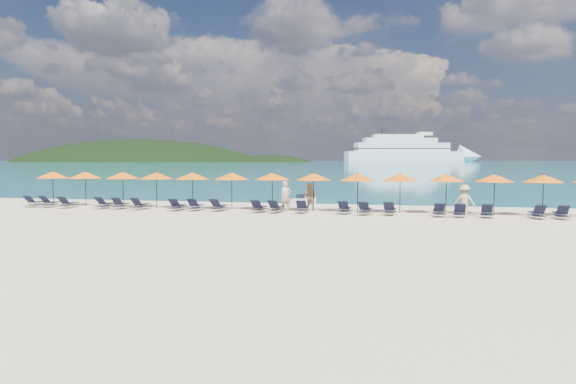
# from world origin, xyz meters

# --- Properties ---
(ground) EXTENTS (1400.00, 1400.00, 0.00)m
(ground) POSITION_xyz_m (0.00, 0.00, 0.00)
(ground) COLOR beige
(sea) EXTENTS (1600.00, 1300.00, 0.01)m
(sea) POSITION_xyz_m (0.00, 660.00, 0.01)
(sea) COLOR #1FA9B2
(sea) RESTS_ON ground
(headland_main) EXTENTS (374.00, 242.00, 126.50)m
(headland_main) POSITION_xyz_m (-300.00, 540.00, -38.00)
(headland_main) COLOR black
(headland_main) RESTS_ON ground
(headland_small) EXTENTS (162.00, 126.00, 85.50)m
(headland_small) POSITION_xyz_m (-150.00, 560.00, -35.00)
(headland_small) COLOR black
(headland_small) RESTS_ON ground
(cruise_ship) EXTENTS (148.04, 74.12, 41.51)m
(cruise_ship) POSITION_xyz_m (2.61, 584.96, 10.80)
(cruise_ship) COLOR silver
(cruise_ship) RESTS_ON ground
(jetski) EXTENTS (1.33, 2.22, 0.74)m
(jetski) POSITION_xyz_m (-0.23, 8.40, 0.31)
(jetski) COLOR silver
(jetski) RESTS_ON ground
(beachgoer_a) EXTENTS (0.76, 0.74, 1.77)m
(beachgoer_a) POSITION_xyz_m (-0.38, 4.05, 0.88)
(beachgoer_a) COLOR tan
(beachgoer_a) RESTS_ON ground
(beachgoer_b) EXTENTS (0.92, 0.76, 1.65)m
(beachgoer_b) POSITION_xyz_m (0.93, 4.69, 0.83)
(beachgoer_b) COLOR tan
(beachgoer_b) RESTS_ON ground
(beachgoer_c) EXTENTS (1.15, 0.63, 1.70)m
(beachgoer_c) POSITION_xyz_m (9.48, 3.19, 0.85)
(beachgoer_c) COLOR tan
(beachgoer_c) RESTS_ON ground
(umbrella_0) EXTENTS (2.10, 2.10, 2.28)m
(umbrella_0) POSITION_xyz_m (-16.03, 4.41, 2.02)
(umbrella_0) COLOR black
(umbrella_0) RESTS_ON ground
(umbrella_1) EXTENTS (2.10, 2.10, 2.28)m
(umbrella_1) POSITION_xyz_m (-13.76, 4.57, 2.02)
(umbrella_1) COLOR black
(umbrella_1) RESTS_ON ground
(umbrella_2) EXTENTS (2.10, 2.10, 2.28)m
(umbrella_2) POSITION_xyz_m (-11.06, 4.50, 2.02)
(umbrella_2) COLOR black
(umbrella_2) RESTS_ON ground
(umbrella_3) EXTENTS (2.10, 2.10, 2.28)m
(umbrella_3) POSITION_xyz_m (-8.71, 4.42, 2.02)
(umbrella_3) COLOR black
(umbrella_3) RESTS_ON ground
(umbrella_4) EXTENTS (2.10, 2.10, 2.28)m
(umbrella_4) POSITION_xyz_m (-6.31, 4.41, 2.02)
(umbrella_4) COLOR black
(umbrella_4) RESTS_ON ground
(umbrella_5) EXTENTS (2.10, 2.10, 2.28)m
(umbrella_5) POSITION_xyz_m (-3.82, 4.47, 2.02)
(umbrella_5) COLOR black
(umbrella_5) RESTS_ON ground
(umbrella_6) EXTENTS (2.10, 2.10, 2.28)m
(umbrella_6) POSITION_xyz_m (-1.35, 4.67, 2.02)
(umbrella_6) COLOR black
(umbrella_6) RESTS_ON ground
(umbrella_7) EXTENTS (2.10, 2.10, 2.28)m
(umbrella_7) POSITION_xyz_m (1.17, 4.54, 2.02)
(umbrella_7) COLOR black
(umbrella_7) RESTS_ON ground
(umbrella_8) EXTENTS (2.10, 2.10, 2.28)m
(umbrella_8) POSITION_xyz_m (3.74, 4.40, 2.02)
(umbrella_8) COLOR black
(umbrella_8) RESTS_ON ground
(umbrella_9) EXTENTS (2.10, 2.10, 2.28)m
(umbrella_9) POSITION_xyz_m (6.11, 4.57, 2.02)
(umbrella_9) COLOR black
(umbrella_9) RESTS_ON ground
(umbrella_10) EXTENTS (2.10, 2.10, 2.28)m
(umbrella_10) POSITION_xyz_m (8.61, 4.62, 2.02)
(umbrella_10) COLOR black
(umbrella_10) RESTS_ON ground
(umbrella_11) EXTENTS (2.10, 2.10, 2.28)m
(umbrella_11) POSITION_xyz_m (11.10, 4.48, 2.02)
(umbrella_11) COLOR black
(umbrella_11) RESTS_ON ground
(umbrella_12) EXTENTS (2.10, 2.10, 2.28)m
(umbrella_12) POSITION_xyz_m (13.54, 4.40, 2.02)
(umbrella_12) COLOR black
(umbrella_12) RESTS_ON ground
(lounger_0) EXTENTS (0.64, 1.71, 0.66)m
(lounger_0) POSITION_xyz_m (-16.69, 3.43, 0.24)
(lounger_0) COLOR silver
(lounger_0) RESTS_ON ground
(lounger_1) EXTENTS (0.73, 1.74, 0.66)m
(lounger_1) POSITION_xyz_m (-15.58, 3.49, 0.24)
(lounger_1) COLOR silver
(lounger_1) RESTS_ON ground
(lounger_2) EXTENTS (0.70, 1.73, 0.66)m
(lounger_2) POSITION_xyz_m (-14.12, 3.21, 0.24)
(lounger_2) COLOR silver
(lounger_2) RESTS_ON ground
(lounger_3) EXTENTS (0.69, 1.72, 0.66)m
(lounger_3) POSITION_xyz_m (-11.69, 3.44, 0.24)
(lounger_3) COLOR silver
(lounger_3) RESTS_ON ground
(lounger_4) EXTENTS (0.74, 1.74, 0.66)m
(lounger_4) POSITION_xyz_m (-10.62, 3.42, 0.24)
(lounger_4) COLOR silver
(lounger_4) RESTS_ON ground
(lounger_5) EXTENTS (0.67, 1.72, 0.66)m
(lounger_5) POSITION_xyz_m (-9.21, 3.26, 0.24)
(lounger_5) COLOR silver
(lounger_5) RESTS_ON ground
(lounger_6) EXTENTS (0.68, 1.72, 0.66)m
(lounger_6) POSITION_xyz_m (-6.76, 3.17, 0.24)
(lounger_6) COLOR silver
(lounger_6) RESTS_ON ground
(lounger_7) EXTENTS (0.72, 1.73, 0.66)m
(lounger_7) POSITION_xyz_m (-5.71, 3.39, 0.24)
(lounger_7) COLOR silver
(lounger_7) RESTS_ON ground
(lounger_8) EXTENTS (0.78, 1.75, 0.66)m
(lounger_8) POSITION_xyz_m (-4.27, 3.46, 0.24)
(lounger_8) COLOR silver
(lounger_8) RESTS_ON ground
(lounger_9) EXTENTS (0.71, 1.73, 0.66)m
(lounger_9) POSITION_xyz_m (-1.76, 3.26, 0.24)
(lounger_9) COLOR silver
(lounger_9) RESTS_ON ground
(lounger_10) EXTENTS (0.71, 1.73, 0.66)m
(lounger_10) POSITION_xyz_m (-0.75, 3.21, 0.24)
(lounger_10) COLOR silver
(lounger_10) RESTS_ON ground
(lounger_11) EXTENTS (0.77, 1.75, 0.66)m
(lounger_11) POSITION_xyz_m (0.73, 3.46, 0.24)
(lounger_11) COLOR silver
(lounger_11) RESTS_ON ground
(lounger_12) EXTENTS (0.68, 1.72, 0.66)m
(lounger_12) POSITION_xyz_m (3.13, 3.52, 0.24)
(lounger_12) COLOR silver
(lounger_12) RESTS_ON ground
(lounger_13) EXTENTS (0.76, 1.75, 0.66)m
(lounger_13) POSITION_xyz_m (4.29, 3.28, 0.24)
(lounger_13) COLOR silver
(lounger_13) RESTS_ON ground
(lounger_14) EXTENTS (0.71, 1.73, 0.66)m
(lounger_14) POSITION_xyz_m (5.61, 3.43, 0.24)
(lounger_14) COLOR silver
(lounger_14) RESTS_ON ground
(lounger_15) EXTENTS (0.67, 1.72, 0.66)m
(lounger_15) POSITION_xyz_m (8.18, 3.20, 0.24)
(lounger_15) COLOR silver
(lounger_15) RESTS_ON ground
(lounger_16) EXTENTS (0.70, 1.73, 0.66)m
(lounger_16) POSITION_xyz_m (9.24, 3.16, 0.24)
(lounger_16) COLOR silver
(lounger_16) RESTS_ON ground
(lounger_17) EXTENTS (0.77, 1.75, 0.66)m
(lounger_17) POSITION_xyz_m (10.60, 3.21, 0.24)
(lounger_17) COLOR silver
(lounger_17) RESTS_ON ground
(lounger_18) EXTENTS (0.72, 1.73, 0.66)m
(lounger_18) POSITION_xyz_m (13.04, 3.18, 0.24)
(lounger_18) COLOR silver
(lounger_18) RESTS_ON ground
(lounger_19) EXTENTS (0.65, 1.71, 0.66)m
(lounger_19) POSITION_xyz_m (14.18, 3.30, 0.24)
(lounger_19) COLOR silver
(lounger_19) RESTS_ON ground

